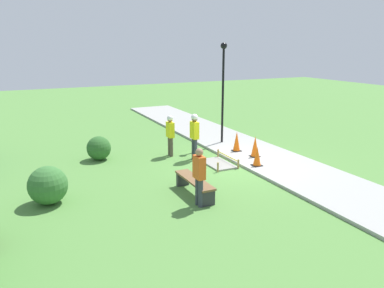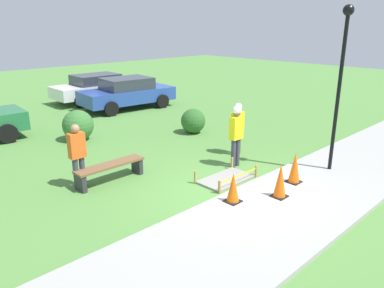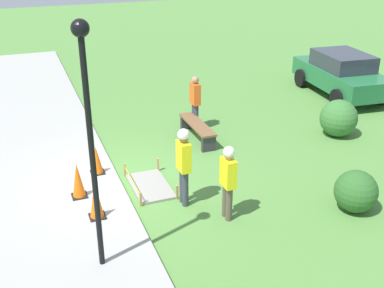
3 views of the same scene
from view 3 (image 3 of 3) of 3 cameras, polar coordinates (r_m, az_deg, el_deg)
name	(u,v)px [view 3 (image 3 of 3)]	position (r m, az deg, el deg)	size (l,w,h in m)	color
ground_plane	(119,181)	(11.90, -8.61, -4.41)	(60.00, 60.00, 0.00)	#51843D
sidewalk	(60,190)	(11.73, -15.33, -5.25)	(28.00, 2.80, 0.10)	#9E9E99
wet_concrete_patch	(150,186)	(11.54, -5.00, -4.97)	(1.54, 0.90, 0.35)	gray
traffic_cone_near_patch	(97,160)	(12.03, -11.25, -1.88)	(0.34, 0.34, 0.71)	black
traffic_cone_far_patch	(78,180)	(11.06, -13.37, -4.22)	(0.34, 0.34, 0.82)	black
traffic_cone_sidewalk_edge	(96,200)	(10.22, -11.32, -6.56)	(0.34, 0.34, 0.81)	black
park_bench	(197,128)	(13.93, 0.62, 1.91)	(1.92, 0.44, 0.50)	#2D2D33
worker_supervisor	(228,177)	(9.92, 4.30, -3.92)	(0.40, 0.24, 1.67)	brown
worker_assistant	(184,160)	(10.36, -0.99, -1.91)	(0.40, 0.26, 1.81)	#383D47
bystander_in_orange_shirt	(195,100)	(14.47, 0.38, 5.26)	(0.40, 0.22, 1.67)	#383D47
lamppost_near	(89,119)	(7.76, -12.15, 2.97)	(0.28, 0.28, 4.36)	black
parked_car_green	(341,73)	(18.48, 17.27, 7.99)	(4.31, 2.26, 1.57)	#236B3D
shrub_rounded_near	(339,118)	(14.77, 16.98, 2.95)	(1.10, 1.10, 1.10)	#387033
shrub_rounded_mid	(356,191)	(11.00, 18.85, -5.32)	(0.93, 0.93, 0.93)	#2D6028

